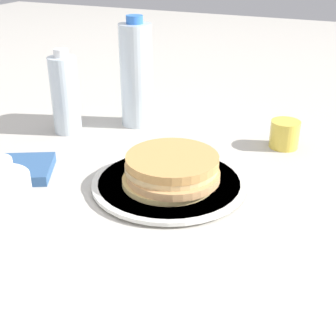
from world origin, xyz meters
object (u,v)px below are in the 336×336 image
object	(u,v)px
juice_glass	(285,134)
water_bottle_mid	(136,75)
pancake_stack	(171,170)
cream_jug	(1,202)
plate	(168,184)
water_bottle_far	(65,94)

from	to	relation	value
juice_glass	water_bottle_mid	world-z (taller)	water_bottle_mid
pancake_stack	water_bottle_mid	distance (m)	0.35
pancake_stack	water_bottle_mid	world-z (taller)	water_bottle_mid
cream_jug	water_bottle_mid	distance (m)	0.50
juice_glass	cream_jug	size ratio (longest dim) A/B	0.51
juice_glass	water_bottle_mid	bearing A→B (deg)	-179.69
plate	pancake_stack	xyz separation A→B (m)	(0.01, -0.00, 0.03)
plate	pancake_stack	bearing A→B (deg)	-0.39
cream_jug	water_bottle_mid	size ratio (longest dim) A/B	0.48
pancake_stack	water_bottle_far	bearing A→B (deg)	154.55
plate	juice_glass	world-z (taller)	juice_glass
cream_jug	water_bottle_far	size ratio (longest dim) A/B	0.64
plate	cream_jug	bearing A→B (deg)	-127.28
cream_jug	juice_glass	bearing A→B (deg)	56.18
water_bottle_far	cream_jug	bearing A→B (deg)	-69.20
plate	pancake_stack	distance (m)	0.03
juice_glass	plate	bearing A→B (deg)	-120.59
juice_glass	water_bottle_far	world-z (taller)	water_bottle_far
pancake_stack	water_bottle_far	world-z (taller)	water_bottle_far
water_bottle_far	plate	bearing A→B (deg)	-25.80
plate	water_bottle_mid	size ratio (longest dim) A/B	1.11
plate	juice_glass	distance (m)	0.31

